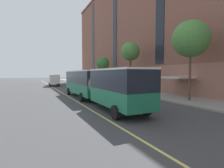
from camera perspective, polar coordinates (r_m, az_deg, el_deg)
name	(u,v)px	position (r m, az deg, el deg)	size (l,w,h in m)	color
ground_plane	(114,107)	(16.39, 0.72, -7.52)	(260.00, 260.00, 0.00)	#424244
sidewalk	(168,97)	(24.18, 17.95, -3.97)	(5.74, 160.00, 0.15)	gray
city_bus	(94,83)	(19.20, -5.84, 0.20)	(2.92, 18.49, 3.50)	#1E704C
parked_car_silver_0	(114,88)	(28.62, 0.72, -1.26)	(2.10, 4.78, 1.56)	#B7B7BC
parked_car_navy_1	(135,91)	(23.18, 7.41, -2.38)	(2.05, 4.65, 1.56)	navy
box_truck	(54,80)	(45.94, -18.40, 1.40)	(2.59, 7.12, 2.86)	silver
street_tree_mid_block	(191,39)	(21.33, 24.33, 13.24)	(3.99, 3.99, 8.73)	brown
street_tree_far_uptown	(130,52)	(30.97, 6.03, 10.39)	(3.28, 3.28, 8.45)	brown
street_tree_far_downtown	(103,64)	(42.10, -2.96, 6.69)	(3.12, 3.12, 6.98)	brown
fire_hydrant	(99,85)	(39.37, -4.19, -0.42)	(0.42, 0.24, 0.72)	red
lane_centerline	(81,104)	(18.35, -10.21, -6.38)	(0.16, 140.00, 0.01)	#E0D66B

